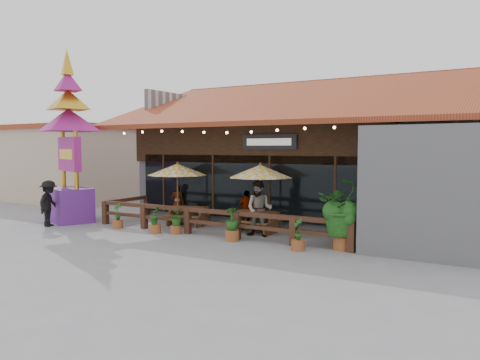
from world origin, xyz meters
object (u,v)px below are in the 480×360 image
Objects in this scene: thai_sign_tower at (69,125)px; picnic_table_left at (188,213)px; tropical_plant at (343,209)px; umbrella_right at (260,172)px; pedestrian at (49,203)px; picnic_table_right at (256,218)px; umbrella_left at (177,170)px.

picnic_table_left is at bearing 20.98° from thai_sign_tower.
thai_sign_tower reaches higher than tropical_plant.
thai_sign_tower is 11.44m from tropical_plant.
umbrella_right reaches higher than tropical_plant.
picnic_table_left is 0.95× the size of pedestrian.
pedestrian is (-10.92, -1.69, -0.33)m from tropical_plant.
umbrella_right is 1.72× the size of picnic_table_right.
picnic_table_left is at bearing 15.97° from umbrella_left.
picnic_table_right is 0.88× the size of pedestrian.
picnic_table_right is (3.41, 0.12, -1.64)m from umbrella_left.
pedestrian is (-3.97, -2.80, -1.26)m from umbrella_left.
picnic_table_right is 3.81m from tropical_plant.
umbrella_left reaches higher than picnic_table_left.
tropical_plant is 11.05m from pedestrian.
umbrella_left is at bearing 170.93° from tropical_plant.
umbrella_right is 8.17m from pedestrian.
tropical_plant reaches higher than pedestrian.
thai_sign_tower is (-7.70, -1.81, 1.75)m from umbrella_right.
thai_sign_tower reaches higher than picnic_table_left.
thai_sign_tower is at bearing -158.54° from umbrella_left.
thai_sign_tower is at bearing -159.02° from picnic_table_left.
umbrella_left reaches higher than picnic_table_right.
tropical_plant is at bearing -104.39° from pedestrian.
umbrella_left is 4.81m from thai_sign_tower.
umbrella_right is 1.25× the size of tropical_plant.
picnic_table_left is at bearing 169.36° from tropical_plant.
picnic_table_right is at bearing -91.65° from pedestrian.
picnic_table_left is at bearing -79.55° from pedestrian.
picnic_table_right is at bearing -0.07° from picnic_table_left.
tropical_plant is (6.95, -1.11, -0.93)m from umbrella_left.
tropical_plant is at bearing -20.68° from umbrella_right.
umbrella_right is 1.59× the size of picnic_table_left.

